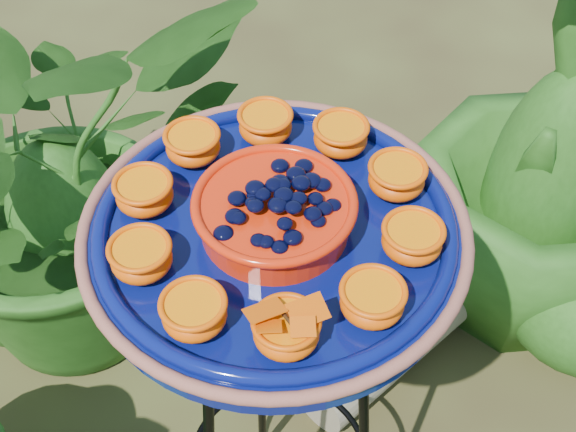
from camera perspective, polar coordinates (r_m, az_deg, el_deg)
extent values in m
torus|color=black|center=(1.07, -0.90, -2.83)|extent=(0.33, 0.33, 0.02)
cylinder|color=black|center=(1.55, -1.95, -9.66)|extent=(0.04, 0.09, 0.95)
cylinder|color=#070F55|center=(1.04, -0.92, -1.63)|extent=(0.59, 0.59, 0.04)
torus|color=#9C5A46|center=(1.03, -0.94, -0.92)|extent=(0.51, 0.51, 0.02)
torus|color=#070F55|center=(1.03, -0.94, -0.76)|extent=(0.47, 0.47, 0.02)
cylinder|color=red|center=(1.01, -0.96, 0.05)|extent=(0.23, 0.23, 0.05)
torus|color=red|center=(0.99, -0.97, 0.97)|extent=(0.21, 0.21, 0.01)
ellipsoid|color=black|center=(0.99, -0.98, 1.23)|extent=(0.17, 0.17, 0.03)
ellipsoid|color=#FF6F02|center=(1.07, 7.72, 2.55)|extent=(0.08, 0.08, 0.04)
cylinder|color=orange|center=(1.06, 7.82, 3.28)|extent=(0.07, 0.07, 0.01)
ellipsoid|color=#FF6F02|center=(1.12, 3.75, 5.52)|extent=(0.08, 0.08, 0.04)
cylinder|color=orange|center=(1.11, 3.80, 6.24)|extent=(0.07, 0.07, 0.01)
ellipsoid|color=#FF6F02|center=(1.14, -1.61, 6.35)|extent=(0.08, 0.08, 0.04)
cylinder|color=orange|center=(1.13, -1.63, 7.07)|extent=(0.07, 0.07, 0.01)
ellipsoid|color=#FF6F02|center=(1.11, -6.77, 4.89)|extent=(0.08, 0.08, 0.04)
cylinder|color=orange|center=(1.10, -6.86, 5.61)|extent=(0.07, 0.07, 0.01)
ellipsoid|color=#FF6F02|center=(1.06, -10.16, 1.45)|extent=(0.08, 0.08, 0.04)
cylinder|color=orange|center=(1.04, -10.30, 2.17)|extent=(0.07, 0.07, 0.01)
ellipsoid|color=#FF6F02|center=(0.99, -10.37, -3.06)|extent=(0.08, 0.08, 0.04)
cylinder|color=orange|center=(0.97, -10.52, -2.35)|extent=(0.07, 0.07, 0.01)
ellipsoid|color=#FF6F02|center=(0.93, -6.67, -6.99)|extent=(0.08, 0.08, 0.04)
cylinder|color=orange|center=(0.91, -6.77, -6.30)|extent=(0.07, 0.07, 0.01)
ellipsoid|color=#FF6F02|center=(0.91, -0.13, -8.29)|extent=(0.08, 0.08, 0.04)
cylinder|color=orange|center=(0.89, -0.13, -7.62)|extent=(0.07, 0.07, 0.01)
ellipsoid|color=#FF6F02|center=(0.94, 5.99, -6.12)|extent=(0.08, 0.08, 0.04)
cylinder|color=orange|center=(0.92, 6.09, -5.43)|extent=(0.07, 0.07, 0.01)
ellipsoid|color=#FF6F02|center=(1.00, 8.80, -1.81)|extent=(0.08, 0.08, 0.04)
cylinder|color=orange|center=(0.99, 8.92, -1.10)|extent=(0.07, 0.07, 0.01)
cylinder|color=black|center=(0.88, -0.13, -7.22)|extent=(0.02, 0.03, 0.00)
cube|color=#FF5805|center=(0.88, -1.68, -6.72)|extent=(0.05, 0.05, 0.01)
cube|color=#FF5805|center=(0.88, 1.43, -6.76)|extent=(0.05, 0.05, 0.01)
cylinder|color=gray|center=(2.04, 7.18, -8.77)|extent=(0.49, 0.48, 0.17)
imported|color=#214D14|center=(1.90, -16.35, 3.06)|extent=(1.18, 1.15, 0.99)
imported|color=#214D14|center=(1.92, 18.87, 5.41)|extent=(0.88, 0.88, 1.12)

